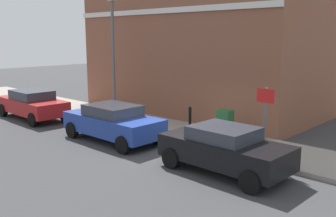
# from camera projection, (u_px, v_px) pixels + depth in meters

# --- Properties ---
(ground) EXTENTS (80.00, 80.00, 0.00)m
(ground) POSITION_uv_depth(u_px,v_px,m) (182.00, 151.00, 13.51)
(ground) COLOR #38383A
(sidewalk) EXTENTS (2.73, 30.00, 0.15)m
(sidewalk) POSITION_uv_depth(u_px,v_px,m) (115.00, 117.00, 18.83)
(sidewalk) COLOR gray
(sidewalk) RESTS_ON ground
(corner_building) EXTENTS (6.58, 12.11, 8.78)m
(corner_building) POSITION_uv_depth(u_px,v_px,m) (204.00, 29.00, 20.05)
(corner_building) COLOR brown
(corner_building) RESTS_ON ground
(car_black) EXTENTS (1.91, 3.95, 1.40)m
(car_black) POSITION_uv_depth(u_px,v_px,m) (224.00, 149.00, 11.24)
(car_black) COLOR black
(car_black) RESTS_ON ground
(car_blue) EXTENTS (1.87, 4.22, 1.43)m
(car_blue) POSITION_uv_depth(u_px,v_px,m) (113.00, 122.00, 14.70)
(car_blue) COLOR navy
(car_blue) RESTS_ON ground
(car_red) EXTENTS (1.91, 4.38, 1.43)m
(car_red) POSITION_uv_depth(u_px,v_px,m) (32.00, 104.00, 18.69)
(car_red) COLOR maroon
(car_red) RESTS_ON ground
(utility_cabinet) EXTENTS (0.46, 0.61, 1.15)m
(utility_cabinet) POSITION_uv_depth(u_px,v_px,m) (225.00, 126.00, 14.36)
(utility_cabinet) COLOR #1E4C28
(utility_cabinet) RESTS_ON sidewalk
(bollard_near_cabinet) EXTENTS (0.14, 0.14, 1.04)m
(bollard_near_cabinet) POSITION_uv_depth(u_px,v_px,m) (190.00, 118.00, 15.63)
(bollard_near_cabinet) COLOR black
(bollard_near_cabinet) RESTS_ON sidewalk
(street_sign) EXTENTS (0.08, 0.60, 2.30)m
(street_sign) POSITION_uv_depth(u_px,v_px,m) (265.00, 113.00, 11.87)
(street_sign) COLOR #59595B
(street_sign) RESTS_ON sidewalk
(lamppost) EXTENTS (0.20, 0.44, 5.72)m
(lamppost) POSITION_uv_depth(u_px,v_px,m) (113.00, 51.00, 18.30)
(lamppost) COLOR #59595B
(lamppost) RESTS_ON sidewalk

